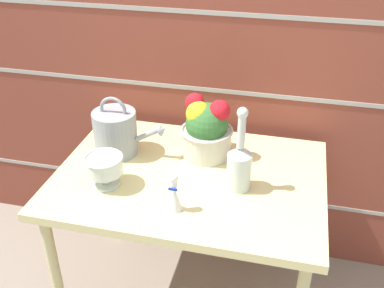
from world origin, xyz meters
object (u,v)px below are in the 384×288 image
watering_can (116,132)px  glass_decanter (239,163)px  flower_planter (206,129)px  crystal_pedestal_bowl (104,167)px  figurine_vase (173,195)px

watering_can → glass_decanter: (0.55, -0.14, 0.01)m
glass_decanter → watering_can: bearing=166.1°
flower_planter → glass_decanter: glass_decanter is taller
crystal_pedestal_bowl → flower_planter: bearing=43.3°
watering_can → crystal_pedestal_bowl: watering_can is taller
flower_planter → figurine_vase: 0.40m
watering_can → figurine_vase: watering_can is taller
flower_planter → glass_decanter: (0.17, -0.21, -0.01)m
flower_planter → figurine_vase: size_ratio=1.75×
watering_can → flower_planter: size_ratio=1.22×
glass_decanter → figurine_vase: glass_decanter is taller
crystal_pedestal_bowl → glass_decanter: size_ratio=0.44×
glass_decanter → figurine_vase: size_ratio=2.24×
glass_decanter → figurine_vase: 0.28m
watering_can → glass_decanter: glass_decanter is taller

